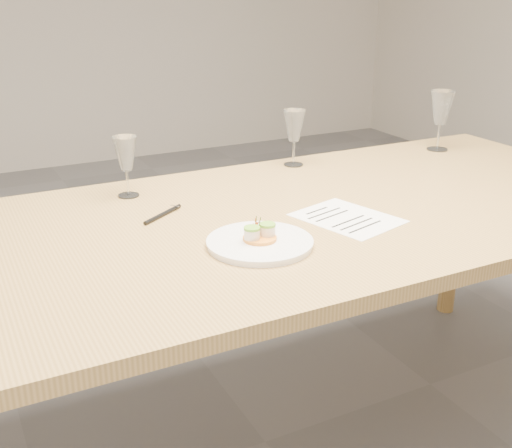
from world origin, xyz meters
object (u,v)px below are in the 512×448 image
wine_glass_1 (126,155)px  wine_glass_3 (441,109)px  dining_table (267,240)px  recipe_sheet (347,218)px  ballpoint_pen (163,214)px  dinner_plate (260,242)px  wine_glass_2 (294,127)px

wine_glass_1 → wine_glass_3: bearing=0.3°
dining_table → recipe_sheet: recipe_sheet is taller
dining_table → ballpoint_pen: ballpoint_pen is taller
dinner_plate → ballpoint_pen: bearing=114.6°
wine_glass_1 → wine_glass_2: size_ratio=0.94×
ballpoint_pen → wine_glass_1: (-0.03, 0.21, 0.12)m
dining_table → wine_glass_1: size_ratio=13.39×
recipe_sheet → wine_glass_2: wine_glass_2 is taller
wine_glass_2 → ballpoint_pen: bearing=-154.0°
wine_glass_3 → recipe_sheet: bearing=-147.7°
ballpoint_pen → wine_glass_3: bearing=-24.0°
wine_glass_3 → ballpoint_pen: bearing=-169.5°
wine_glass_1 → dining_table: bearing=-50.7°
dinner_plate → ballpoint_pen: dinner_plate is taller
dinner_plate → wine_glass_2: wine_glass_2 is taller
wine_glass_1 → wine_glass_2: wine_glass_2 is taller
recipe_sheet → wine_glass_2: (0.14, 0.52, 0.13)m
wine_glass_2 → dining_table: bearing=-128.1°
recipe_sheet → dining_table: bearing=134.2°
dining_table → wine_glass_3: (0.91, 0.35, 0.22)m
dining_table → wine_glass_2: (0.32, 0.41, 0.20)m
ballpoint_pen → wine_glass_2: 0.65m
dinner_plate → ballpoint_pen: size_ratio=1.90×
dining_table → dinner_plate: 0.22m
dinner_plate → wine_glass_2: (0.43, 0.58, 0.12)m
ballpoint_pen → wine_glass_1: wine_glass_1 is taller
wine_glass_1 → wine_glass_2: 0.61m
dining_table → recipe_sheet: bearing=-30.0°
dining_table → wine_glass_3: size_ratio=10.88×
ballpoint_pen → wine_glass_2: wine_glass_2 is taller
wine_glass_2 → wine_glass_1: bearing=-173.5°
wine_glass_1 → wine_glass_3: 1.19m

